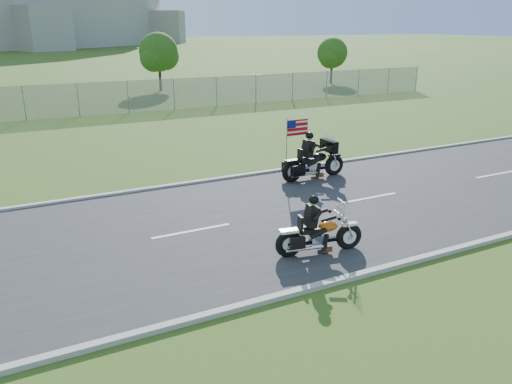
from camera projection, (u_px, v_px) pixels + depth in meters
name	position (u px, v px, depth m)	size (l,w,h in m)	color
ground	(258.00, 220.00, 14.29)	(420.00, 420.00, 0.00)	#2C4F18
road	(258.00, 220.00, 14.29)	(120.00, 8.00, 0.04)	#28282B
curb_north	(206.00, 181.00, 17.70)	(120.00, 0.18, 0.12)	#9E9B93
curb_south	(342.00, 280.00, 10.85)	(120.00, 0.18, 0.12)	#9E9B93
fence	(24.00, 103.00, 28.78)	(60.00, 0.03, 2.00)	gray
tree_fence_near	(159.00, 54.00, 41.34)	(3.52, 3.28, 4.75)	#382316
tree_fence_far	(332.00, 55.00, 46.56)	(3.08, 2.87, 4.20)	#382316
motorcycle_lead	(318.00, 235.00, 12.06)	(2.26, 0.80, 1.52)	black
motorcycle_follow	(313.00, 163.00, 17.91)	(2.61, 0.86, 2.18)	black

